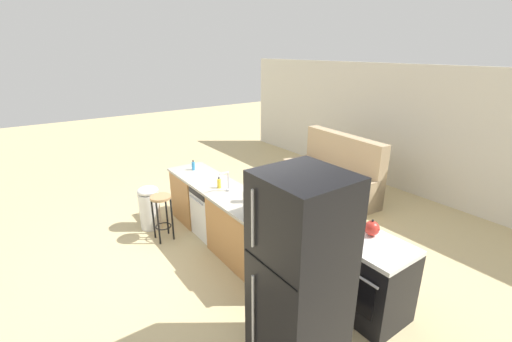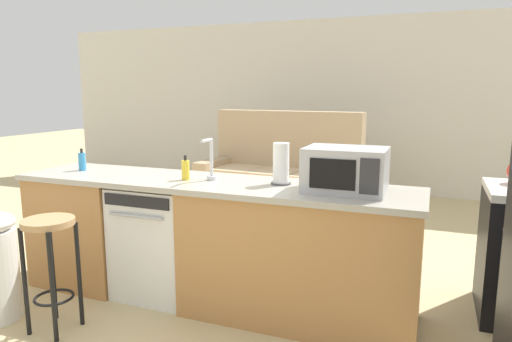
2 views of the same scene
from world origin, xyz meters
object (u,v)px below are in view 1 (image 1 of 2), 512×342
object	(u,v)px
refrigerator	(300,277)
bar_stool	(162,208)
microwave	(266,205)
paper_towel_roll	(251,192)
dish_soap_bottle	(193,166)
kettle	(372,228)
stove_range	(372,280)
trash_bin	(149,207)
soap_bottle	(219,183)
dishwasher	(214,210)
couch	(334,178)

from	to	relation	value
refrigerator	bar_stool	world-z (taller)	refrigerator
microwave	paper_towel_roll	world-z (taller)	paper_towel_roll
refrigerator	dish_soap_bottle	size ratio (longest dim) A/B	11.03
microwave	kettle	xyz separation A→B (m)	(1.07, 0.68, -0.05)
stove_range	microwave	distance (m)	1.47
paper_towel_roll	trash_bin	bearing A→B (deg)	-153.84
soap_bottle	stove_range	bearing A→B (deg)	13.67
dishwasher	paper_towel_roll	bearing A→B (deg)	4.86
paper_towel_roll	couch	bearing A→B (deg)	108.16
refrigerator	paper_towel_roll	size ratio (longest dim) A/B	6.89
soap_bottle	microwave	bearing A→B (deg)	1.26
bar_stool	couch	distance (m)	3.49
dish_soap_bottle	bar_stool	bearing A→B (deg)	-62.50
kettle	dish_soap_bottle	bearing A→B (deg)	-168.20
soap_bottle	kettle	xyz separation A→B (m)	(2.20, 0.70, 0.01)
microwave	trash_bin	distance (m)	2.42
paper_towel_roll	stove_range	bearing A→B (deg)	15.63
dishwasher	trash_bin	bearing A→B (deg)	-136.74
dishwasher	microwave	xyz separation A→B (m)	(1.37, -0.00, 0.62)
dishwasher	paper_towel_roll	world-z (taller)	paper_towel_roll
dishwasher	microwave	distance (m)	1.50
kettle	bar_stool	size ratio (longest dim) A/B	0.28
refrigerator	couch	xyz separation A→B (m)	(-2.55, 3.28, -0.58)
couch	kettle	bearing A→B (deg)	-40.67
dishwasher	kettle	size ratio (longest dim) A/B	4.10
stove_range	kettle	bearing A→B (deg)	141.81
dish_soap_bottle	bar_stool	distance (m)	0.96
kettle	trash_bin	bearing A→B (deg)	-155.91
bar_stool	couch	size ratio (longest dim) A/B	0.36
stove_range	dish_soap_bottle	bearing A→B (deg)	-170.94
paper_towel_roll	soap_bottle	bearing A→B (deg)	-171.30
bar_stool	refrigerator	bearing A→B (deg)	3.74
paper_towel_roll	kettle	world-z (taller)	paper_towel_roll
microwave	kettle	world-z (taller)	microwave
trash_bin	couch	size ratio (longest dim) A/B	0.36
dishwasher	couch	world-z (taller)	couch
couch	dishwasher	bearing A→B (deg)	-91.02
refrigerator	couch	distance (m)	4.19
trash_bin	kettle	bearing A→B (deg)	24.09
stove_range	soap_bottle	distance (m)	2.49
stove_range	refrigerator	size ratio (longest dim) A/B	0.46
soap_bottle	bar_stool	bearing A→B (deg)	-128.73
soap_bottle	trash_bin	xyz separation A→B (m)	(-1.07, -0.75, -0.59)
paper_towel_roll	bar_stool	xyz separation A→B (m)	(-1.25, -0.82, -0.50)
soap_bottle	kettle	world-z (taller)	kettle
couch	bar_stool	bearing A→B (deg)	-96.33
soap_bottle	dish_soap_bottle	distance (m)	0.97
kettle	soap_bottle	bearing A→B (deg)	-162.21
microwave	paper_towel_roll	bearing A→B (deg)	170.02
dish_soap_bottle	trash_bin	size ratio (longest dim) A/B	0.24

